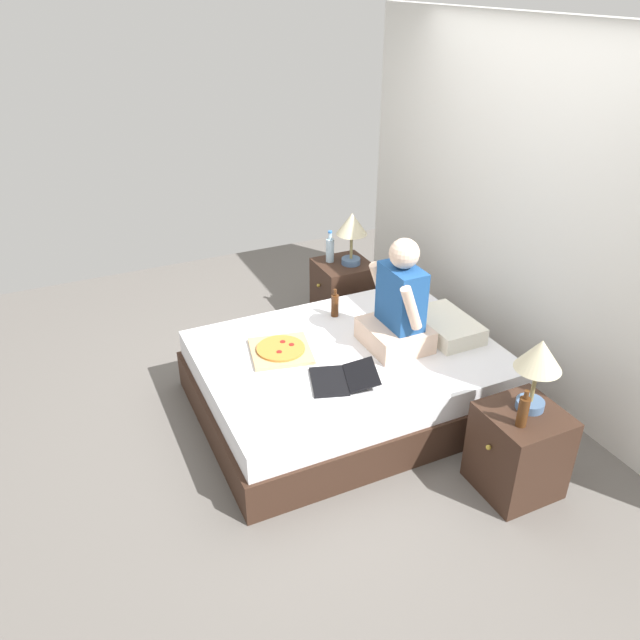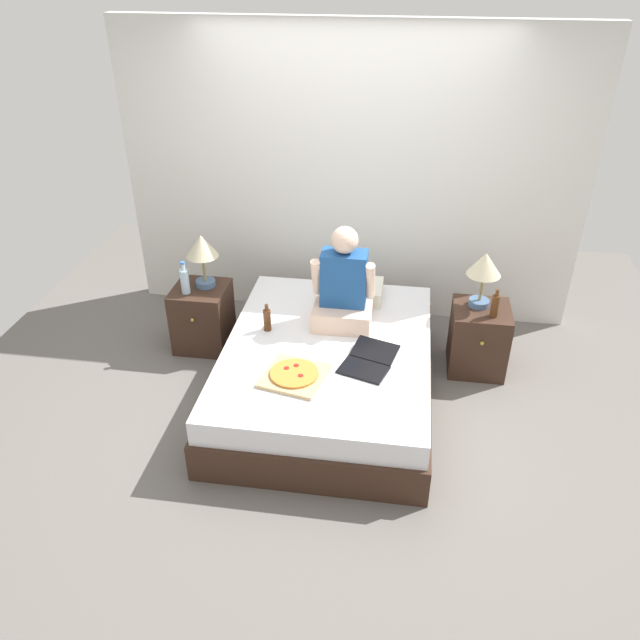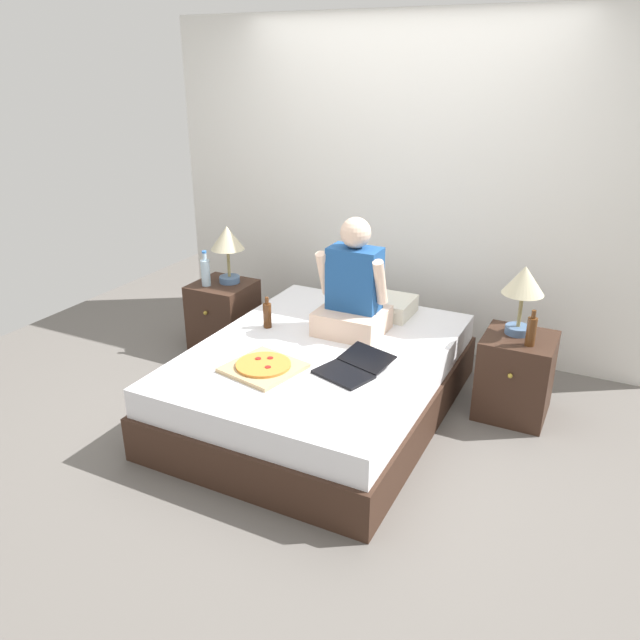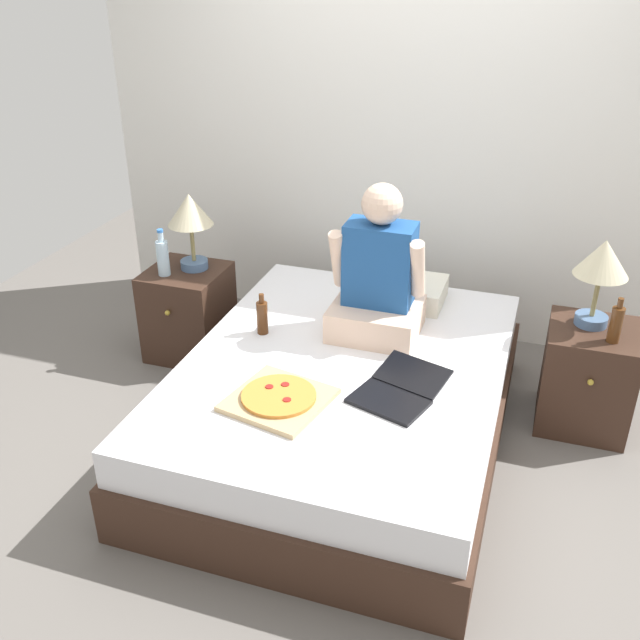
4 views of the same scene
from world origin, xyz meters
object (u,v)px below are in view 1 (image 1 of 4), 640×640
(beer_bottle_on_bed, at_px, (335,305))
(lamp_on_left_nightstand, at_px, (352,227))
(person_seated, at_px, (399,308))
(nightstand_right, at_px, (518,450))
(beer_bottle, at_px, (523,411))
(laptop, at_px, (340,379))
(lamp_on_right_nightstand, at_px, (539,360))
(water_bottle, at_px, (330,249))
(nightstand_left, at_px, (343,292))
(bed, at_px, (347,379))
(pizza_box, at_px, (281,350))

(beer_bottle_on_bed, bearing_deg, lamp_on_left_nightstand, 143.65)
(person_seated, bearing_deg, nightstand_right, 10.73)
(beer_bottle, bearing_deg, laptop, -143.85)
(lamp_on_right_nightstand, bearing_deg, person_seated, -166.33)
(nightstand_right, bearing_deg, water_bottle, -177.81)
(nightstand_left, height_order, lamp_on_left_nightstand, lamp_on_left_nightstand)
(laptop, relative_size, beer_bottle_on_bed, 2.24)
(person_seated, bearing_deg, bed, -101.84)
(laptop, bearing_deg, pizza_box, -156.38)
(lamp_on_left_nightstand, distance_m, lamp_on_right_nightstand, 2.20)
(water_bottle, bearing_deg, nightstand_left, 48.35)
(bed, distance_m, pizza_box, 0.52)
(nightstand_right, height_order, lamp_on_right_nightstand, lamp_on_right_nightstand)
(lamp_on_left_nightstand, xyz_separation_m, person_seated, (1.17, -0.25, -0.13))
(person_seated, distance_m, pizza_box, 0.84)
(nightstand_left, relative_size, beer_bottle_on_bed, 2.49)
(bed, distance_m, beer_bottle_on_bed, 0.59)
(bed, xyz_separation_m, beer_bottle_on_bed, (-0.48, 0.13, 0.33))
(bed, height_order, nightstand_left, nightstand_left)
(lamp_on_right_nightstand, xyz_separation_m, laptop, (-0.80, -0.81, -0.39))
(lamp_on_left_nightstand, bearing_deg, water_bottle, -130.60)
(lamp_on_left_nightstand, height_order, beer_bottle, lamp_on_left_nightstand)
(beer_bottle_on_bed, bearing_deg, person_seated, 20.33)
(laptop, height_order, beer_bottle_on_bed, beer_bottle_on_bed)
(nightstand_right, bearing_deg, person_seated, -169.27)
(nightstand_right, height_order, beer_bottle, beer_bottle)
(lamp_on_left_nightstand, bearing_deg, beer_bottle, -3.72)
(nightstand_right, bearing_deg, laptop, -137.61)
(bed, height_order, lamp_on_right_nightstand, lamp_on_right_nightstand)
(nightstand_left, distance_m, beer_bottle, 2.38)
(lamp_on_left_nightstand, distance_m, water_bottle, 0.28)
(beer_bottle_on_bed, bearing_deg, nightstand_left, 148.40)
(bed, bearing_deg, lamp_on_left_nightstand, 151.72)
(bed, relative_size, beer_bottle, 8.84)
(bed, distance_m, laptop, 0.45)
(person_seated, xyz_separation_m, beer_bottle_on_bed, (-0.55, -0.20, -0.20))
(bed, bearing_deg, beer_bottle, 20.03)
(nightstand_right, bearing_deg, nightstand_left, 180.00)
(beer_bottle, xyz_separation_m, beer_bottle_on_bed, (-1.69, -0.31, -0.09))
(bed, bearing_deg, pizza_box, -111.68)
(beer_bottle, relative_size, laptop, 0.47)
(beer_bottle, distance_m, beer_bottle_on_bed, 1.72)
(bed, bearing_deg, person_seated, 78.16)
(nightstand_right, relative_size, lamp_on_right_nightstand, 1.22)
(person_seated, bearing_deg, nightstand_left, 170.51)
(lamp_on_left_nightstand, height_order, person_seated, person_seated)
(nightstand_right, distance_m, person_seated, 1.18)
(nightstand_left, relative_size, laptop, 1.11)
(nightstand_left, distance_m, laptop, 1.64)
(beer_bottle_on_bed, bearing_deg, water_bottle, 156.88)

